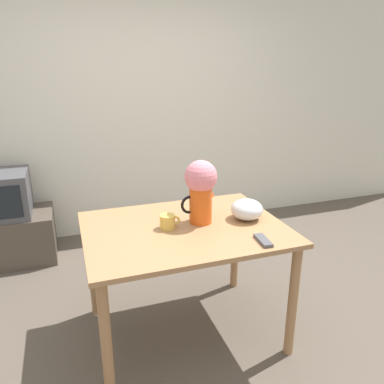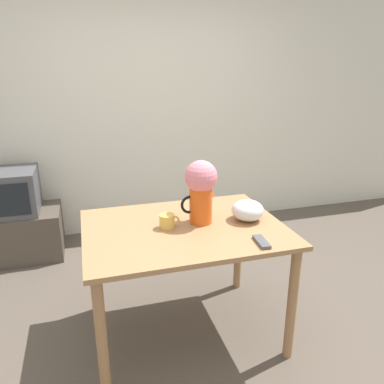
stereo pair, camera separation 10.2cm
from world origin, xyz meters
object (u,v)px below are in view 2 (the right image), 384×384
(flower_vase, at_px, (202,186))
(tv_set, at_px, (12,192))
(coffee_mug, at_px, (167,221))
(white_bowl, at_px, (248,210))

(flower_vase, bearing_deg, tv_set, 132.77)
(flower_vase, distance_m, coffee_mug, 0.30)
(coffee_mug, height_order, tv_set, coffee_mug)
(white_bowl, bearing_deg, tv_set, 137.53)
(flower_vase, distance_m, tv_set, 2.04)
(coffee_mug, distance_m, white_bowl, 0.53)
(white_bowl, relative_size, tv_set, 0.42)
(flower_vase, height_order, tv_set, flower_vase)
(coffee_mug, bearing_deg, white_bowl, -2.89)
(flower_vase, relative_size, coffee_mug, 3.17)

